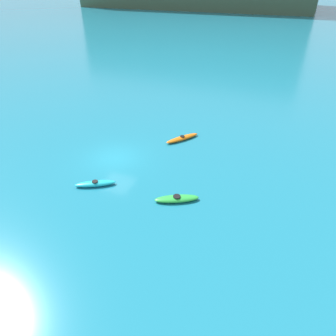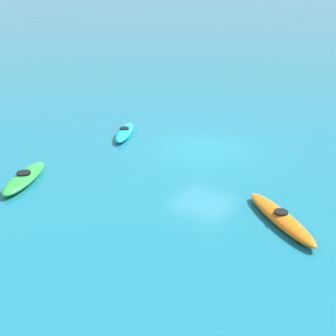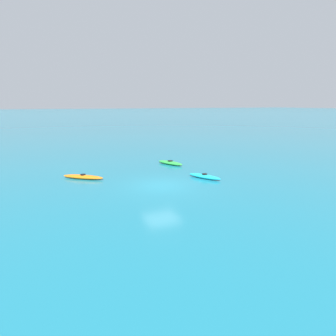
% 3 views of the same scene
% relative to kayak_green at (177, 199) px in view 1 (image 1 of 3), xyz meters
% --- Properties ---
extents(ground_plane, '(600.00, 600.00, 0.00)m').
position_rel_kayak_green_xyz_m(ground_plane, '(-6.28, 3.43, -0.16)').
color(ground_plane, '#19728C').
extents(kayak_green, '(2.88, 1.90, 0.37)m').
position_rel_kayak_green_xyz_m(kayak_green, '(0.00, 0.00, 0.00)').
color(kayak_green, green).
rests_on(kayak_green, ground_plane).
extents(kayak_cyan, '(2.71, 1.85, 0.37)m').
position_rel_kayak_green_xyz_m(kayak_cyan, '(-5.76, -0.32, -0.00)').
color(kayak_cyan, '#19B7C6').
rests_on(kayak_cyan, ground_plane).
extents(kayak_orange, '(2.49, 3.00, 0.37)m').
position_rel_kayak_green_xyz_m(kayak_orange, '(-2.22, 8.22, -0.00)').
color(kayak_orange, orange).
rests_on(kayak_orange, ground_plane).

